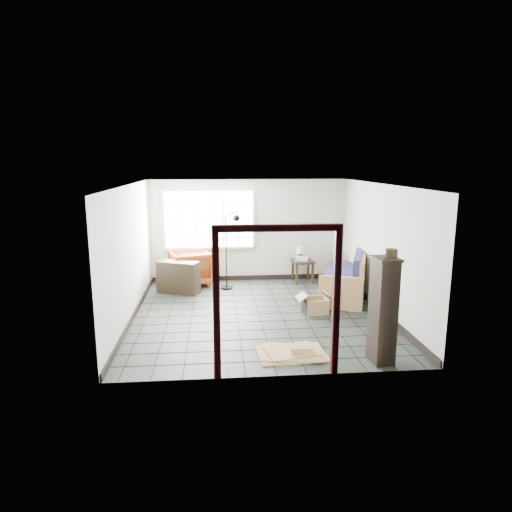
{
  "coord_description": "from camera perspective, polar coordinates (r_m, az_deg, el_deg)",
  "views": [
    {
      "loc": [
        -0.85,
        -8.79,
        3.03
      ],
      "look_at": [
        -0.03,
        0.3,
        1.14
      ],
      "focal_mm": 32.0,
      "sensor_mm": 36.0,
      "label": 1
    }
  ],
  "objects": [
    {
      "name": "console_shelf",
      "position": [
        10.83,
        -9.67,
        -2.64
      ],
      "size": [
        1.04,
        0.72,
        0.76
      ],
      "rotation": [
        0.0,
        0.0,
        -0.39
      ],
      "color": "black",
      "rests_on": "ground"
    },
    {
      "name": "cardboard_pile",
      "position": [
        7.48,
        4.64,
        -11.87
      ],
      "size": [
        1.13,
        0.83,
        0.16
      ],
      "rotation": [
        0.0,
        0.0,
        0.01
      ],
      "color": "#A37C4F",
      "rests_on": "ground"
    },
    {
      "name": "ground",
      "position": [
        9.33,
        0.34,
        -7.24
      ],
      "size": [
        5.5,
        5.5,
        0.0
      ],
      "primitive_type": "plane",
      "color": "black",
      "rests_on": "ground"
    },
    {
      "name": "tall_shelf",
      "position": [
        7.2,
        15.59,
        -6.47
      ],
      "size": [
        0.38,
        0.48,
        1.64
      ],
      "rotation": [
        0.0,
        0.0,
        0.09
      ],
      "color": "black",
      "rests_on": "ground"
    },
    {
      "name": "open_box",
      "position": [
        9.42,
        7.41,
        -6.16
      ],
      "size": [
        0.8,
        0.45,
        0.43
      ],
      "rotation": [
        0.0,
        0.0,
        0.11
      ],
      "color": "#A37C4F",
      "rests_on": "ground"
    },
    {
      "name": "side_table",
      "position": [
        11.69,
        5.86,
        -1.03
      ],
      "size": [
        0.55,
        0.55,
        0.57
      ],
      "rotation": [
        0.0,
        0.0,
        0.08
      ],
      "color": "black",
      "rests_on": "ground"
    },
    {
      "name": "window_panel",
      "position": [
        11.58,
        -5.89,
        4.55
      ],
      "size": [
        2.32,
        0.08,
        1.52
      ],
      "color": "silver",
      "rests_on": "ground"
    },
    {
      "name": "pot",
      "position": [
        6.97,
        16.57,
        0.3
      ],
      "size": [
        0.18,
        0.18,
        0.13
      ],
      "rotation": [
        0.0,
        0.0,
        -0.02
      ],
      "color": "black",
      "rests_on": "tall_shelf"
    },
    {
      "name": "armchair",
      "position": [
        11.49,
        -8.23,
        -1.27
      ],
      "size": [
        1.14,
        1.1,
        0.95
      ],
      "primitive_type": "imported",
      "rotation": [
        0.0,
        0.0,
        3.44
      ],
      "color": "maroon",
      "rests_on": "ground"
    },
    {
      "name": "doorway_trim",
      "position": [
        6.36,
        2.67,
        -3.34
      ],
      "size": [
        1.8,
        0.08,
        2.2
      ],
      "color": "#370C10",
      "rests_on": "ground"
    },
    {
      "name": "futon_sofa",
      "position": [
        10.71,
        11.42,
        -2.84
      ],
      "size": [
        1.67,
        2.56,
        1.06
      ],
      "rotation": [
        0.0,
        0.0,
        -0.35
      ],
      "color": "#AC714D",
      "rests_on": "ground"
    },
    {
      "name": "table_lamp",
      "position": [
        11.67,
        5.62,
        0.75
      ],
      "size": [
        0.3,
        0.3,
        0.37
      ],
      "rotation": [
        0.0,
        0.0,
        0.31
      ],
      "color": "black",
      "rests_on": "side_table"
    },
    {
      "name": "room_shell",
      "position": [
        8.96,
        0.33,
        3.03
      ],
      "size": [
        5.02,
        5.52,
        2.61
      ],
      "color": "#ADB4AC",
      "rests_on": "ground"
    },
    {
      "name": "floor_lamp",
      "position": [
        10.86,
        -3.13,
        1.0
      ],
      "size": [
        0.51,
        0.43,
        1.9
      ],
      "rotation": [
        0.0,
        0.0,
        -0.2
      ],
      "color": "black",
      "rests_on": "ground"
    },
    {
      "name": "projector",
      "position": [
        11.66,
        5.69,
        -0.27
      ],
      "size": [
        0.34,
        0.29,
        0.11
      ],
      "rotation": [
        0.0,
        0.0,
        -0.16
      ],
      "color": "silver",
      "rests_on": "side_table"
    }
  ]
}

